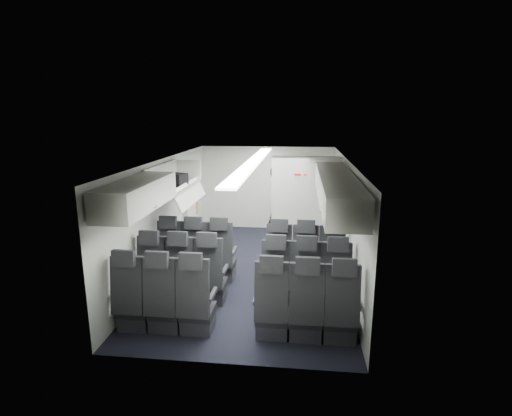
% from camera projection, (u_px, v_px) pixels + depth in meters
% --- Properties ---
extents(cabin_shell, '(3.41, 6.01, 2.16)m').
position_uv_depth(cabin_shell, '(254.00, 214.00, 7.49)').
color(cabin_shell, black).
rests_on(cabin_shell, ground).
extents(seat_row_front, '(3.33, 0.56, 1.24)m').
position_uv_depth(seat_row_front, '(250.00, 260.00, 7.14)').
color(seat_row_front, black).
rests_on(seat_row_front, cabin_shell).
extents(seat_row_mid, '(3.33, 0.56, 1.24)m').
position_uv_depth(seat_row_mid, '(243.00, 281.00, 6.27)').
color(seat_row_mid, black).
rests_on(seat_row_mid, cabin_shell).
extents(seat_row_rear, '(3.33, 0.56, 1.24)m').
position_uv_depth(seat_row_rear, '(234.00, 308.00, 5.40)').
color(seat_row_rear, black).
rests_on(seat_row_rear, cabin_shell).
extents(overhead_bin_left_rear, '(0.53, 1.80, 0.40)m').
position_uv_depth(overhead_bin_left_rear, '(137.00, 195.00, 5.54)').
color(overhead_bin_left_rear, silver).
rests_on(overhead_bin_left_rear, cabin_shell).
extents(overhead_bin_left_front_open, '(0.64, 1.70, 0.72)m').
position_uv_depth(overhead_bin_left_front_open, '(173.00, 183.00, 7.26)').
color(overhead_bin_left_front_open, '#9E9E93').
rests_on(overhead_bin_left_front_open, cabin_shell).
extents(overhead_bin_right_rear, '(0.53, 1.80, 0.40)m').
position_uv_depth(overhead_bin_right_rear, '(342.00, 200.00, 5.24)').
color(overhead_bin_right_rear, silver).
rests_on(overhead_bin_right_rear, cabin_shell).
extents(overhead_bin_right_front, '(0.53, 1.70, 0.40)m').
position_uv_depth(overhead_bin_right_front, '(332.00, 179.00, 6.93)').
color(overhead_bin_right_front, silver).
rests_on(overhead_bin_right_front, cabin_shell).
extents(bulkhead_partition, '(1.40, 0.15, 2.13)m').
position_uv_depth(bulkhead_partition, '(306.00, 208.00, 8.17)').
color(bulkhead_partition, silver).
rests_on(bulkhead_partition, cabin_shell).
extents(galley_unit, '(0.85, 0.52, 1.90)m').
position_uv_depth(galley_unit, '(304.00, 196.00, 10.06)').
color(galley_unit, '#939399').
rests_on(galley_unit, cabin_shell).
extents(boarding_door, '(0.12, 1.27, 1.86)m').
position_uv_depth(boarding_door, '(191.00, 203.00, 9.21)').
color(boarding_door, silver).
rests_on(boarding_door, cabin_shell).
extents(flight_attendant, '(0.66, 0.78, 1.81)m').
position_uv_depth(flight_attendant, '(279.00, 206.00, 9.10)').
color(flight_attendant, black).
rests_on(flight_attendant, ground).
extents(carry_on_bag, '(0.47, 0.40, 0.24)m').
position_uv_depth(carry_on_bag, '(175.00, 180.00, 7.29)').
color(carry_on_bag, black).
rests_on(carry_on_bag, overhead_bin_left_front_open).
extents(papers, '(0.21, 0.04, 0.15)m').
position_uv_depth(papers, '(287.00, 202.00, 9.00)').
color(papers, white).
rests_on(papers, flight_attendant).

